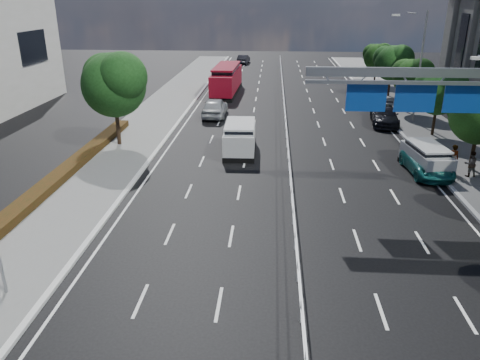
{
  "coord_description": "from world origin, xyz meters",
  "views": [
    {
      "loc": [
        -1.12,
        -13.55,
        10.08
      ],
      "look_at": [
        -2.46,
        5.82,
        2.4
      ],
      "focal_mm": 35.0,
      "sensor_mm": 36.0,
      "label": 1
    }
  ],
  "objects_px": {
    "parked_car_teal": "(427,164)",
    "silver_minivan": "(426,159)",
    "red_bus": "(226,79)",
    "parked_car_dark": "(385,115)",
    "overhead_gantry": "(432,93)",
    "pedestrian_a": "(453,159)",
    "pedestrian_b": "(471,164)",
    "near_car_silver": "(215,107)",
    "white_minivan": "(240,138)",
    "near_car_dark": "(244,59)"
  },
  "relations": [
    {
      "from": "parked_car_dark",
      "to": "pedestrian_b",
      "type": "height_order",
      "value": "pedestrian_b"
    },
    {
      "from": "white_minivan",
      "to": "near_car_dark",
      "type": "xyz_separation_m",
      "value": [
        -2.55,
        44.95,
        -0.34
      ]
    },
    {
      "from": "overhead_gantry",
      "to": "red_bus",
      "type": "distance_m",
      "value": 30.96
    },
    {
      "from": "red_bus",
      "to": "parked_car_dark",
      "type": "height_order",
      "value": "red_bus"
    },
    {
      "from": "parked_car_teal",
      "to": "silver_minivan",
      "type": "bearing_deg",
      "value": 87.48
    },
    {
      "from": "parked_car_dark",
      "to": "pedestrian_b",
      "type": "xyz_separation_m",
      "value": [
        2.28,
        -12.42,
        0.16
      ]
    },
    {
      "from": "silver_minivan",
      "to": "near_car_silver",
      "type": "bearing_deg",
      "value": 130.56
    },
    {
      "from": "white_minivan",
      "to": "parked_car_teal",
      "type": "xyz_separation_m",
      "value": [
        11.55,
        -3.48,
        -0.37
      ]
    },
    {
      "from": "red_bus",
      "to": "parked_car_dark",
      "type": "bearing_deg",
      "value": -38.71
    },
    {
      "from": "parked_car_teal",
      "to": "overhead_gantry",
      "type": "bearing_deg",
      "value": -115.89
    },
    {
      "from": "overhead_gantry",
      "to": "parked_car_teal",
      "type": "relative_size",
      "value": 2.19
    },
    {
      "from": "white_minivan",
      "to": "parked_car_teal",
      "type": "distance_m",
      "value": 12.07
    },
    {
      "from": "white_minivan",
      "to": "parked_car_dark",
      "type": "bearing_deg",
      "value": 34.74
    },
    {
      "from": "parked_car_dark",
      "to": "near_car_silver",
      "type": "bearing_deg",
      "value": -179.86
    },
    {
      "from": "silver_minivan",
      "to": "parked_car_dark",
      "type": "height_order",
      "value": "silver_minivan"
    },
    {
      "from": "silver_minivan",
      "to": "parked_car_dark",
      "type": "xyz_separation_m",
      "value": [
        0.0,
        11.5,
        -0.11
      ]
    },
    {
      "from": "silver_minivan",
      "to": "parked_car_teal",
      "type": "xyz_separation_m",
      "value": [
        0.0,
        -0.34,
        -0.21
      ]
    },
    {
      "from": "white_minivan",
      "to": "silver_minivan",
      "type": "xyz_separation_m",
      "value": [
        11.55,
        -3.15,
        -0.16
      ]
    },
    {
      "from": "overhead_gantry",
      "to": "near_car_silver",
      "type": "bearing_deg",
      "value": 127.04
    },
    {
      "from": "white_minivan",
      "to": "parked_car_dark",
      "type": "height_order",
      "value": "white_minivan"
    },
    {
      "from": "near_car_silver",
      "to": "parked_car_teal",
      "type": "height_order",
      "value": "near_car_silver"
    },
    {
      "from": "silver_minivan",
      "to": "pedestrian_b",
      "type": "height_order",
      "value": "silver_minivan"
    },
    {
      "from": "pedestrian_a",
      "to": "parked_car_teal",
      "type": "bearing_deg",
      "value": -0.16
    },
    {
      "from": "near_car_silver",
      "to": "pedestrian_b",
      "type": "height_order",
      "value": "pedestrian_b"
    },
    {
      "from": "pedestrian_a",
      "to": "pedestrian_b",
      "type": "height_order",
      "value": "pedestrian_a"
    },
    {
      "from": "overhead_gantry",
      "to": "near_car_dark",
      "type": "xyz_separation_m",
      "value": [
        -12.54,
        52.04,
        -4.93
      ]
    },
    {
      "from": "red_bus",
      "to": "parked_car_teal",
      "type": "xyz_separation_m",
      "value": [
        14.47,
        -24.24,
        -0.93
      ]
    },
    {
      "from": "overhead_gantry",
      "to": "parked_car_teal",
      "type": "height_order",
      "value": "overhead_gantry"
    },
    {
      "from": "near_car_silver",
      "to": "silver_minivan",
      "type": "xyz_separation_m",
      "value": [
        14.47,
        -13.16,
        0.02
      ]
    },
    {
      "from": "red_bus",
      "to": "pedestrian_b",
      "type": "bearing_deg",
      "value": -54.09
    },
    {
      "from": "near_car_silver",
      "to": "white_minivan",
      "type": "bearing_deg",
      "value": 107.14
    },
    {
      "from": "red_bus",
      "to": "silver_minivan",
      "type": "height_order",
      "value": "red_bus"
    },
    {
      "from": "near_car_silver",
      "to": "pedestrian_a",
      "type": "relative_size",
      "value": 2.76
    },
    {
      "from": "near_car_dark",
      "to": "pedestrian_b",
      "type": "relative_size",
      "value": 2.67
    },
    {
      "from": "near_car_dark",
      "to": "parked_car_teal",
      "type": "height_order",
      "value": "near_car_dark"
    },
    {
      "from": "near_car_dark",
      "to": "parked_car_dark",
      "type": "bearing_deg",
      "value": 117.93
    },
    {
      "from": "white_minivan",
      "to": "parked_car_teal",
      "type": "height_order",
      "value": "white_minivan"
    },
    {
      "from": "white_minivan",
      "to": "near_car_silver",
      "type": "xyz_separation_m",
      "value": [
        -2.93,
        10.01,
        -0.19
      ]
    },
    {
      "from": "red_bus",
      "to": "overhead_gantry",
      "type": "bearing_deg",
      "value": -63.23
    },
    {
      "from": "near_car_silver",
      "to": "red_bus",
      "type": "bearing_deg",
      "value": -89.16
    },
    {
      "from": "overhead_gantry",
      "to": "red_bus",
      "type": "height_order",
      "value": "overhead_gantry"
    },
    {
      "from": "parked_car_dark",
      "to": "pedestrian_b",
      "type": "distance_m",
      "value": 12.63
    },
    {
      "from": "near_car_silver",
      "to": "pedestrian_a",
      "type": "height_order",
      "value": "pedestrian_a"
    },
    {
      "from": "red_bus",
      "to": "parked_car_dark",
      "type": "distance_m",
      "value": 19.08
    },
    {
      "from": "red_bus",
      "to": "pedestrian_b",
      "type": "distance_m",
      "value": 29.96
    },
    {
      "from": "parked_car_teal",
      "to": "near_car_silver",
      "type": "bearing_deg",
      "value": 134.48
    },
    {
      "from": "near_car_dark",
      "to": "pedestrian_a",
      "type": "bearing_deg",
      "value": 114.57
    },
    {
      "from": "silver_minivan",
      "to": "pedestrian_b",
      "type": "bearing_deg",
      "value": -29.21
    },
    {
      "from": "parked_car_teal",
      "to": "red_bus",
      "type": "bearing_deg",
      "value": 118.31
    },
    {
      "from": "red_bus",
      "to": "near_car_silver",
      "type": "height_order",
      "value": "red_bus"
    }
  ]
}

